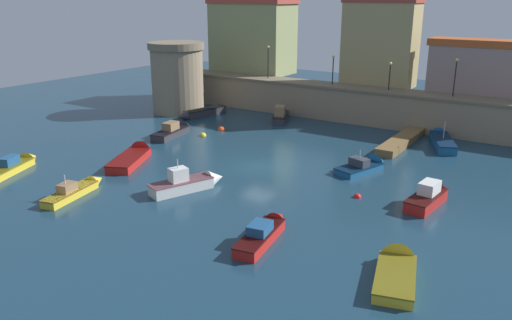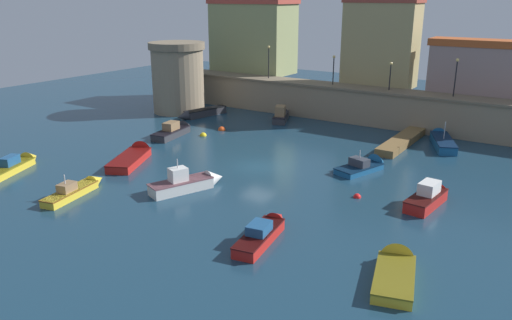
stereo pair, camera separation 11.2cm
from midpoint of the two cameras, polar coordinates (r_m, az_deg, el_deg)
The scene contains 24 objects.
ground_plane at distance 41.41m, azimuth 0.32°, elevation -0.76°, with size 105.56×105.56×0.00m, color #19384C.
quay_wall at distance 57.47m, azimuth 10.91°, elevation 6.20°, with size 44.88×3.57×3.81m.
old_town_backdrop at distance 62.26m, azimuth 8.01°, elevation 12.83°, with size 41.02×5.60×9.67m.
fortress_tower at distance 61.46m, azimuth -8.67°, elevation 9.17°, with size 6.53×6.53×8.16m.
pier_dock at distance 49.38m, azimuth 16.05°, elevation 2.03°, with size 1.68×9.69×0.70m.
quay_lamp_0 at distance 61.80m, azimuth 1.48°, elevation 11.46°, with size 0.32×0.32×3.85m.
quay_lamp_1 at distance 57.84m, azimuth 8.74°, elevation 10.46°, with size 0.32×0.32×3.21m.
quay_lamp_2 at distance 55.50m, azimuth 14.87°, elevation 9.59°, with size 0.32×0.32×2.91m.
quay_lamp_3 at distance 53.73m, azimuth 21.55°, elevation 9.19°, with size 0.32×0.32×3.71m.
moored_boat_0 at distance 45.08m, azimuth -25.15°, elevation -0.43°, with size 3.62×6.10×1.66m.
moored_boat_1 at distance 26.94m, azimuth 15.48°, elevation -11.51°, with size 3.15×5.67×1.74m.
moored_boat_2 at distance 57.20m, azimuth 2.92°, elevation 5.08°, with size 3.35×5.45×2.07m.
moored_boat_3 at distance 50.67m, azimuth 20.09°, elevation 2.14°, with size 4.17×7.07×2.74m.
moored_boat_4 at distance 44.29m, azimuth -13.36°, elevation 0.49°, with size 4.64×6.99×1.79m.
moored_boat_5 at distance 59.02m, azimuth -6.21°, elevation 5.26°, with size 2.61×6.78×1.16m.
moored_boat_6 at distance 35.97m, azimuth 18.98°, elevation -3.79°, with size 1.94×5.29×1.89m.
moored_boat_7 at distance 51.57m, azimuth -8.90°, elevation 3.33°, with size 2.53×6.17×1.88m.
moored_boat_8 at distance 41.68m, azimuth 12.39°, elevation -0.59°, with size 3.21×5.38×2.33m.
moored_boat_9 at distance 37.83m, azimuth -19.24°, elevation -3.06°, with size 2.35×5.91×2.06m.
moored_boat_10 at distance 36.75m, azimuth -7.34°, elevation -2.48°, with size 3.43×5.87×2.73m.
moored_boat_11 at distance 29.40m, azimuth 1.07°, elevation -7.93°, with size 2.24×5.95×1.51m.
mooring_buoy_0 at distance 50.90m, azimuth -5.87°, elevation 2.72°, with size 0.67×0.67×0.67m, color yellow.
mooring_buoy_1 at distance 52.87m, azimuth -3.78°, elevation 3.34°, with size 0.79×0.79×0.79m, color #EA4C19.
mooring_buoy_2 at distance 35.90m, azimuth 11.33°, elevation -4.12°, with size 0.55×0.55×0.55m, color red.
Camera 2 is at (21.44, -32.87, 13.23)m, focal length 35.75 mm.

